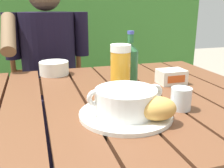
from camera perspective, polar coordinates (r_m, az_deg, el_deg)
dining_table at (r=0.96m, az=-2.06°, el=-8.43°), size 1.22×0.94×0.77m
hedge_backdrop at (r=2.73m, az=-15.71°, el=16.55°), size 2.90×0.84×2.49m
chair_near_diner at (r=1.85m, az=-13.41°, el=-2.75°), size 0.50×0.46×0.94m
person_eating at (r=1.59m, az=-13.63°, el=3.80°), size 0.48×0.47×1.26m
serving_plate at (r=0.77m, az=3.03°, el=-6.58°), size 0.27×0.27×0.01m
soup_bowl at (r=0.75m, az=3.08°, el=-3.56°), size 0.23×0.18×0.08m
bread_roll at (r=0.71m, az=9.93°, el=-5.31°), size 0.12×0.10×0.07m
beer_glass at (r=0.96m, az=1.87°, el=3.44°), size 0.08×0.08×0.18m
beer_bottle at (r=1.00m, az=4.00°, el=4.27°), size 0.06×0.06×0.22m
water_glass_small at (r=0.83m, az=14.97°, el=-3.12°), size 0.06×0.06×0.07m
butter_tub at (r=1.10m, az=12.93°, el=1.61°), size 0.11×0.08×0.06m
table_knife at (r=0.86m, az=10.49°, el=-4.29°), size 0.17×0.07×0.01m
diner_bowl at (r=1.25m, az=-12.64°, el=3.46°), size 0.14×0.14×0.06m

